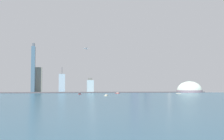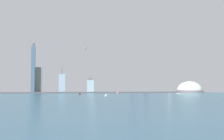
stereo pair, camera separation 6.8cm
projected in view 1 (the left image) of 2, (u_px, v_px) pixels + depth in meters
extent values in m
plane|color=#2B536B|center=(128.00, 99.00, 525.01)|extent=(6000.00, 6000.00, 0.00)
cube|color=#504D51|center=(98.00, 92.00, 959.47)|extent=(832.79, 60.35, 2.86)
cylinder|color=#B7A8A1|center=(169.00, 68.00, 1030.42)|extent=(15.92, 15.92, 182.82)
ellipsoid|color=teal|center=(169.00, 43.00, 1035.58)|extent=(38.63, 38.63, 15.21)
torus|color=#B7A8A1|center=(169.00, 45.00, 1035.28)|extent=(35.88, 35.88, 3.04)
cone|color=silver|center=(169.00, 28.00, 1038.91)|extent=(7.96, 7.96, 102.61)
cylinder|color=gray|center=(188.00, 91.00, 1013.04)|extent=(99.28, 99.28, 8.30)
ellipsoid|color=silver|center=(188.00, 90.00, 1013.28)|extent=(94.32, 94.32, 66.95)
cube|color=#85B1B6|center=(185.00, 85.00, 1062.91)|extent=(20.70, 20.77, 51.41)
cube|color=gray|center=(38.00, 80.00, 993.80)|extent=(25.72, 24.01, 90.57)
cube|color=slate|center=(135.00, 70.00, 1053.99)|extent=(25.41, 19.02, 170.78)
cylinder|color=#4C4C51|center=(135.00, 44.00, 1059.57)|extent=(1.60, 1.60, 27.05)
cube|color=#8AADB1|center=(91.00, 85.00, 1022.78)|extent=(26.46, 25.21, 53.92)
cube|color=#4F5B5C|center=(91.00, 77.00, 1024.47)|extent=(15.88, 15.13, 6.16)
cube|color=#95B3C7|center=(62.00, 83.00, 988.71)|extent=(22.15, 14.26, 66.07)
cylinder|color=#4C4C51|center=(62.00, 71.00, 991.27)|extent=(1.60, 1.60, 24.93)
cube|color=#BCAEAA|center=(93.00, 72.00, 1058.04)|extent=(20.16, 17.78, 156.90)
cube|color=#595961|center=(93.00, 50.00, 1062.68)|extent=(12.10, 10.67, 7.53)
cube|color=#46667C|center=(33.00, 70.00, 958.63)|extent=(12.60, 26.86, 160.98)
cube|color=#505862|center=(34.00, 45.00, 963.49)|extent=(7.56, 16.11, 11.15)
cube|color=slate|center=(147.00, 80.00, 1054.62)|extent=(16.30, 22.87, 91.55)
cube|color=slate|center=(147.00, 67.00, 1057.51)|extent=(9.78, 13.72, 10.78)
cube|color=#A2C2CF|center=(90.00, 86.00, 970.18)|extent=(24.00, 14.12, 43.69)
cube|color=#64635F|center=(90.00, 79.00, 971.62)|extent=(14.40, 8.47, 7.59)
cube|color=beige|center=(106.00, 96.00, 657.85)|extent=(11.52, 14.11, 1.25)
cube|color=silver|center=(106.00, 95.00, 657.95)|extent=(6.18, 6.92, 2.23)
cylinder|color=silver|center=(106.00, 94.00, 658.12)|extent=(0.24, 0.24, 3.88)
cube|color=#AF2622|center=(117.00, 93.00, 868.86)|extent=(14.45, 11.42, 1.26)
cube|color=beige|center=(117.00, 93.00, 868.95)|extent=(7.01, 6.09, 1.65)
cylinder|color=silver|center=(117.00, 92.00, 869.08)|extent=(0.24, 0.24, 3.28)
cube|color=beige|center=(178.00, 94.00, 836.34)|extent=(15.06, 7.90, 1.36)
cube|color=#949AA9|center=(178.00, 93.00, 836.42)|extent=(6.92, 4.48, 1.50)
cylinder|color=silver|center=(178.00, 92.00, 836.56)|extent=(0.24, 0.24, 3.33)
cube|color=#A62E29|center=(80.00, 94.00, 777.31)|extent=(9.24, 9.53, 1.70)
cube|color=#3D444B|center=(80.00, 93.00, 777.44)|extent=(4.69, 4.78, 2.96)
cylinder|color=silver|center=(80.00, 92.00, 777.64)|extent=(0.24, 0.24, 4.21)
cylinder|color=silver|center=(86.00, 49.00, 943.16)|extent=(13.10, 24.00, 2.74)
sphere|color=silver|center=(85.00, 48.00, 930.98)|extent=(2.74, 2.74, 2.74)
cube|color=silver|center=(86.00, 48.00, 943.23)|extent=(22.91, 12.51, 0.50)
cube|color=silver|center=(87.00, 49.00, 953.41)|extent=(8.41, 5.21, 0.40)
cube|color=#2D333D|center=(87.00, 48.00, 953.61)|extent=(1.23, 1.88, 5.00)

